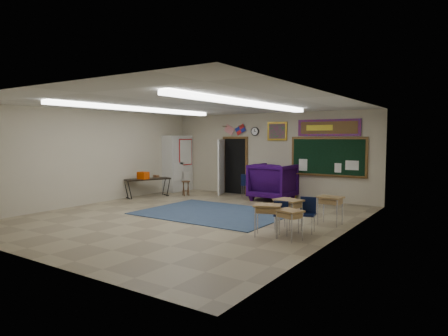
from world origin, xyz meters
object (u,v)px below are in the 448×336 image
Objects in this scene: student_desk_front_right at (330,209)px; folding_table at (147,187)px; student_desk_front_left at (288,213)px; wingback_armchair at (273,182)px; wooden_stool at (186,188)px.

folding_table is at bearing 177.44° from student_desk_front_right.
student_desk_front_left is at bearing 7.86° from folding_table.
student_desk_front_left is 0.43× the size of folding_table.
wingback_armchair is at bearing 49.68° from folding_table.
student_desk_front_right is at bearing 76.13° from student_desk_front_left.
wingback_armchair is 3.23m from wooden_stool.
wooden_stool is at bearing 71.30° from folding_table.
wingback_armchair is at bearing 16.12° from wooden_stool.
folding_table is 1.38m from wooden_stool.
student_desk_front_right is 6.99m from folding_table.
wingback_armchair is 4.44m from student_desk_front_left.
student_desk_front_right is 1.29× the size of wooden_stool.
student_desk_front_right is at bearing 18.00° from folding_table.
wooden_stool is at bearing 16.14° from wingback_armchair.
student_desk_front_right is (2.91, -2.69, -0.24)m from wingback_armchair.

